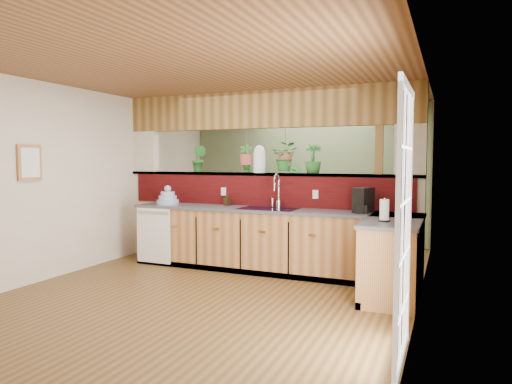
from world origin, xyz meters
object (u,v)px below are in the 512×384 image
at_px(coffee_maker, 363,201).
at_px(glass_jar, 259,159).
at_px(paper_towel, 384,211).
at_px(dish_stack, 168,198).
at_px(soap_dispenser, 227,199).
at_px(faucet, 277,189).
at_px(shelving_console, 279,216).

relative_size(coffee_maker, glass_jar, 0.80).
bearing_deg(glass_jar, coffee_maker, -12.58).
relative_size(coffee_maker, paper_towel, 1.24).
height_order(coffee_maker, paper_towel, coffee_maker).
distance_m(dish_stack, soap_dispenser, 0.94).
xyz_separation_m(dish_stack, paper_towel, (3.32, -0.68, 0.03)).
bearing_deg(coffee_maker, glass_jar, -172.77).
relative_size(faucet, glass_jar, 1.21).
bearing_deg(glass_jar, shelving_console, 101.57).
distance_m(soap_dispenser, paper_towel, 2.56).
bearing_deg(soap_dispenser, coffee_maker, -4.26).
distance_m(dish_stack, glass_jar, 1.54).
relative_size(glass_jar, shelving_console, 0.27).
height_order(soap_dispenser, glass_jar, glass_jar).
bearing_deg(glass_jar, soap_dispenser, -154.41).
relative_size(soap_dispenser, coffee_maker, 0.57).
bearing_deg(faucet, coffee_maker, -6.29).
xyz_separation_m(faucet, shelving_console, (-0.76, 2.12, -0.67)).
bearing_deg(shelving_console, dish_stack, -121.16).
xyz_separation_m(coffee_maker, paper_towel, (0.36, -0.75, -0.03)).
height_order(coffee_maker, shelving_console, coffee_maker).
bearing_deg(soap_dispenser, paper_towel, -20.47).
bearing_deg(coffee_maker, shelving_console, 151.28).
bearing_deg(paper_towel, coffee_maker, 115.97).
height_order(faucet, dish_stack, faucet).
relative_size(coffee_maker, shelving_console, 0.21).
bearing_deg(dish_stack, coffee_maker, 1.24).
xyz_separation_m(faucet, glass_jar, (-0.37, 0.22, 0.43)).
distance_m(coffee_maker, paper_towel, 0.83).
height_order(faucet, soap_dispenser, faucet).
relative_size(soap_dispenser, glass_jar, 0.45).
bearing_deg(glass_jar, faucet, -31.04).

